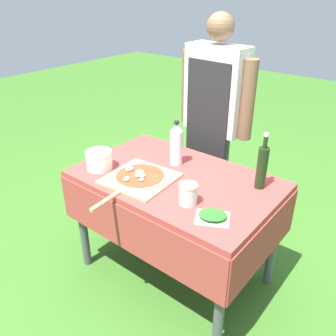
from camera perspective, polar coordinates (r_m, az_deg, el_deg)
ground_plane at (r=2.48m, az=1.05°, el=-16.23°), size 12.00×12.00×0.00m
prep_table at (r=2.10m, az=1.19°, el=-3.99°), size 1.17×0.75×0.72m
person_cook at (r=2.53m, az=7.51°, el=9.05°), size 0.58×0.21×1.56m
pizza_on_peel at (r=2.01m, az=-4.71°, el=-1.60°), size 0.38×0.58×0.05m
oil_bottle at (r=1.95m, az=14.85°, el=0.21°), size 0.06×0.06×0.32m
water_bottle at (r=2.14m, az=1.34°, el=3.89°), size 0.08×0.08×0.28m
herb_container at (r=1.70m, az=7.17°, el=-7.57°), size 0.20×0.19×0.04m
mixing_tub at (r=2.15m, az=-11.00°, el=1.29°), size 0.16×0.16×0.11m
sauce_jar at (r=1.79m, az=3.24°, el=-4.36°), size 0.10×0.10×0.11m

